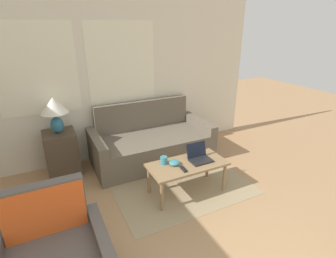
# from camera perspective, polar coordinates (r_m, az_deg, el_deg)

# --- Properties ---
(wall_back) EXTENTS (5.97, 0.06, 2.60)m
(wall_back) POSITION_cam_1_polar(r_m,az_deg,el_deg) (4.32, -16.95, 9.74)
(wall_back) COLOR silver
(wall_back) RESTS_ON ground_plane
(rug) EXTENTS (1.88, 2.06, 0.01)m
(rug) POSITION_cam_1_polar(r_m,az_deg,el_deg) (4.10, 0.39, -9.64)
(rug) COLOR #9E8966
(rug) RESTS_ON ground_plane
(couch) EXTENTS (1.94, 0.94, 0.94)m
(couch) POSITION_cam_1_polar(r_m,az_deg,el_deg) (4.42, -3.77, -3.19)
(couch) COLOR #665B4C
(couch) RESTS_ON ground_plane
(side_table) EXTENTS (0.45, 0.45, 0.68)m
(side_table) POSITION_cam_1_polar(r_m,az_deg,el_deg) (4.25, -22.09, -4.97)
(side_table) COLOR #4C3D2D
(side_table) RESTS_ON ground_plane
(table_lamp) EXTENTS (0.37, 0.37, 0.53)m
(table_lamp) POSITION_cam_1_polar(r_m,az_deg,el_deg) (4.01, -23.50, 3.98)
(table_lamp) COLOR teal
(table_lamp) RESTS_ON side_table
(coffee_table) EXTENTS (1.04, 0.50, 0.44)m
(coffee_table) POSITION_cam_1_polar(r_m,az_deg,el_deg) (3.52, 4.23, -8.21)
(coffee_table) COLOR #8E704C
(coffee_table) RESTS_ON ground_plane
(laptop) EXTENTS (0.29, 0.26, 0.22)m
(laptop) POSITION_cam_1_polar(r_m,az_deg,el_deg) (3.57, 6.81, -5.96)
(laptop) COLOR black
(laptop) RESTS_ON coffee_table
(cup_navy) EXTENTS (0.09, 0.09, 0.10)m
(cup_navy) POSITION_cam_1_polar(r_m,az_deg,el_deg) (3.45, -0.93, -6.82)
(cup_navy) COLOR teal
(cup_navy) RESTS_ON coffee_table
(snack_bowl) EXTENTS (0.14, 0.14, 0.06)m
(snack_bowl) POSITION_cam_1_polar(r_m,az_deg,el_deg) (3.44, 1.40, -7.33)
(snack_bowl) COLOR teal
(snack_bowl) RESTS_ON coffee_table
(tv_remote) EXTENTS (0.05, 0.15, 0.02)m
(tv_remote) POSITION_cam_1_polar(r_m,az_deg,el_deg) (3.34, 3.37, -8.69)
(tv_remote) COLOR black
(tv_remote) RESTS_ON coffee_table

